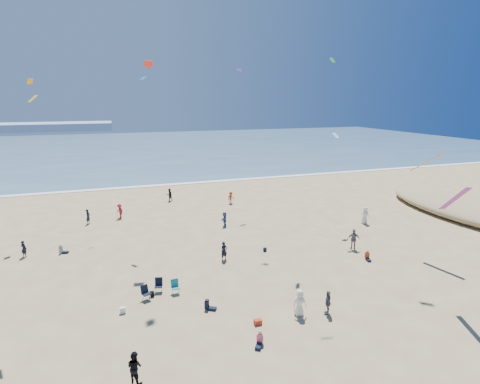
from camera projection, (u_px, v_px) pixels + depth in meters
name	position (u px, v px, depth m)	size (l,w,h in m)	color
ocean	(133.00, 148.00, 104.30)	(220.00, 100.00, 0.06)	#476B84
surf_line	(152.00, 186.00, 58.36)	(220.00, 1.20, 0.08)	white
standing_flyers	(268.00, 253.00, 30.68)	(36.95, 42.84, 1.91)	#B03A19
seated_group	(244.00, 303.00, 24.09)	(25.53, 29.07, 0.84)	silver
chair_cluster	(160.00, 289.00, 25.73)	(2.72, 1.56, 1.00)	black
white_tote	(123.00, 310.00, 23.62)	(0.35, 0.20, 0.40)	white
black_backpack	(152.00, 294.00, 25.62)	(0.30, 0.22, 0.38)	black
cooler	(258.00, 322.00, 22.48)	(0.45, 0.30, 0.30)	#B13019
navy_bag	(265.00, 249.00, 33.28)	(0.28, 0.18, 0.34)	black
kites_aloft	(333.00, 90.00, 27.04)	(32.71, 41.68, 27.56)	red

